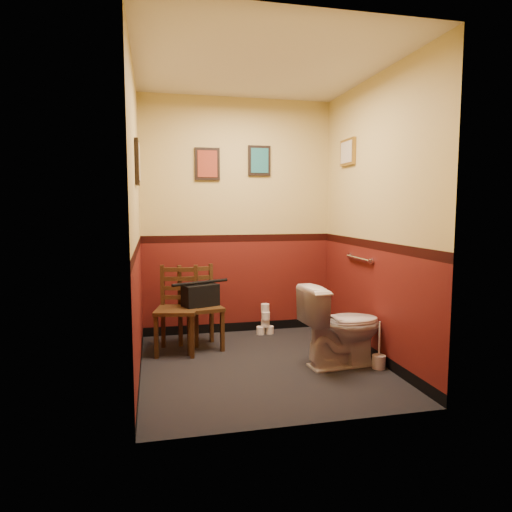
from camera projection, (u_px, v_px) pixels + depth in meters
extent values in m
cube|color=black|center=(262.00, 365.00, 4.25)|extent=(2.20, 2.40, 0.00)
cube|color=silver|center=(262.00, 65.00, 3.96)|extent=(2.20, 2.40, 0.00)
cube|color=#591611|center=(238.00, 217.00, 5.27)|extent=(2.20, 0.00, 2.70)
cube|color=#591611|center=(305.00, 226.00, 2.94)|extent=(2.20, 0.00, 2.70)
cube|color=#591611|center=(136.00, 221.00, 3.87)|extent=(0.00, 2.40, 2.70)
cube|color=#591611|center=(374.00, 220.00, 4.35)|extent=(0.00, 2.40, 2.70)
cylinder|color=silver|center=(358.00, 258.00, 4.63)|extent=(0.03, 0.50, 0.03)
cylinder|color=silver|center=(371.00, 261.00, 4.39)|extent=(0.02, 0.06, 0.06)
cylinder|color=silver|center=(350.00, 256.00, 4.87)|extent=(0.02, 0.06, 0.06)
cube|color=black|center=(207.00, 164.00, 5.11)|extent=(0.28, 0.03, 0.36)
cube|color=maroon|center=(207.00, 164.00, 5.10)|extent=(0.22, 0.01, 0.30)
cube|color=black|center=(259.00, 161.00, 5.24)|extent=(0.26, 0.03, 0.34)
cube|color=#226A6E|center=(260.00, 161.00, 5.22)|extent=(0.20, 0.01, 0.28)
cube|color=black|center=(137.00, 163.00, 3.91)|extent=(0.03, 0.30, 0.38)
cube|color=#BEB396|center=(139.00, 163.00, 3.92)|extent=(0.01, 0.24, 0.31)
cube|color=olive|center=(348.00, 152.00, 4.85)|extent=(0.03, 0.34, 0.28)
cube|color=#BEB396|center=(346.00, 152.00, 4.85)|extent=(0.01, 0.28, 0.22)
imported|color=white|center=(342.00, 326.00, 4.22)|extent=(0.80, 0.50, 0.75)
cylinder|color=silver|center=(379.00, 362.00, 4.17)|extent=(0.12, 0.12, 0.12)
cylinder|color=silver|center=(379.00, 340.00, 4.14)|extent=(0.02, 0.02, 0.35)
cube|color=#4F3217|center=(177.00, 310.00, 4.58)|extent=(0.48, 0.48, 0.04)
cube|color=#4F3217|center=(156.00, 336.00, 4.43)|extent=(0.05, 0.05, 0.44)
cube|color=#4F3217|center=(163.00, 327.00, 4.77)|extent=(0.05, 0.05, 0.44)
cube|color=#4F3217|center=(192.00, 336.00, 4.43)|extent=(0.05, 0.05, 0.44)
cube|color=#4F3217|center=(197.00, 327.00, 4.78)|extent=(0.05, 0.05, 0.44)
cube|color=#4F3217|center=(162.00, 286.00, 4.73)|extent=(0.05, 0.04, 0.44)
cube|color=#4F3217|center=(196.00, 286.00, 4.73)|extent=(0.05, 0.04, 0.44)
cube|color=#4F3217|center=(179.00, 297.00, 4.75)|extent=(0.33, 0.09, 0.04)
cube|color=#4F3217|center=(179.00, 288.00, 4.74)|extent=(0.33, 0.09, 0.04)
cube|color=#4F3217|center=(179.00, 279.00, 4.73)|extent=(0.33, 0.09, 0.04)
cube|color=#4F3217|center=(179.00, 270.00, 4.71)|extent=(0.33, 0.09, 0.04)
cube|color=#4F3217|center=(201.00, 308.00, 4.71)|extent=(0.47, 0.47, 0.04)
cube|color=#4F3217|center=(189.00, 334.00, 4.51)|extent=(0.05, 0.05, 0.43)
cube|color=#4F3217|center=(180.00, 326.00, 4.82)|extent=(0.05, 0.05, 0.43)
cube|color=#4F3217|center=(222.00, 331.00, 4.65)|extent=(0.05, 0.05, 0.43)
cube|color=#4F3217|center=(212.00, 323.00, 4.96)|extent=(0.05, 0.05, 0.43)
cube|color=#4F3217|center=(180.00, 286.00, 4.78)|extent=(0.04, 0.04, 0.43)
cube|color=#4F3217|center=(211.00, 284.00, 4.92)|extent=(0.04, 0.04, 0.43)
cube|color=#4F3217|center=(196.00, 296.00, 4.86)|extent=(0.32, 0.09, 0.04)
cube|color=#4F3217|center=(196.00, 287.00, 4.85)|extent=(0.32, 0.09, 0.04)
cube|color=#4F3217|center=(195.00, 278.00, 4.84)|extent=(0.32, 0.09, 0.04)
cube|color=#4F3217|center=(195.00, 269.00, 4.83)|extent=(0.32, 0.09, 0.04)
cube|color=black|center=(201.00, 295.00, 4.69)|extent=(0.40, 0.30, 0.22)
cylinder|color=black|center=(200.00, 283.00, 4.68)|extent=(0.30, 0.15, 0.03)
cylinder|color=silver|center=(261.00, 330.00, 5.29)|extent=(0.10, 0.10, 0.09)
cylinder|color=silver|center=(270.00, 330.00, 5.31)|extent=(0.10, 0.10, 0.09)
cylinder|color=silver|center=(265.00, 323.00, 5.28)|extent=(0.10, 0.10, 0.09)
cylinder|color=silver|center=(266.00, 316.00, 5.25)|extent=(0.10, 0.10, 0.09)
cylinder|color=silver|center=(265.00, 308.00, 5.27)|extent=(0.10, 0.10, 0.09)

